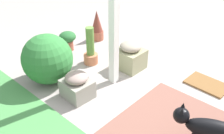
{
  "coord_description": "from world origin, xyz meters",
  "views": [
    {
      "loc": [
        -1.82,
        2.41,
        2.27
      ],
      "look_at": [
        0.27,
        0.14,
        0.41
      ],
      "focal_mm": 40.57,
      "sensor_mm": 36.0,
      "label": 1
    }
  ],
  "objects": [
    {
      "name": "stone_planter_mid",
      "position": [
        0.53,
        0.58,
        0.19
      ],
      "size": [
        0.43,
        0.38,
        0.4
      ],
      "color": "gray",
      "rests_on": "ground"
    },
    {
      "name": "terracotta_pot_tall",
      "position": [
        1.1,
        -0.22,
        0.24
      ],
      "size": [
        0.25,
        0.25,
        0.68
      ],
      "color": "#C7724F",
      "rests_on": "ground"
    },
    {
      "name": "stone_planter_nearest",
      "position": [
        0.49,
        -0.56,
        0.23
      ],
      "size": [
        0.44,
        0.42,
        0.49
      ],
      "color": "#989670",
      "rests_on": "ground"
    },
    {
      "name": "round_shrub",
      "position": [
        1.17,
        0.6,
        0.39
      ],
      "size": [
        0.78,
        0.78,
        0.78
      ],
      "primitive_type": "sphere",
      "color": "#307736",
      "rests_on": "ground"
    },
    {
      "name": "doormat",
      "position": [
        -0.73,
        -0.96,
        0.01
      ],
      "size": [
        0.63,
        0.43,
        0.03
      ],
      "primitive_type": "cube",
      "rotation": [
        0.0,
        0.0,
        -0.03
      ],
      "color": "brown",
      "rests_on": "ground"
    },
    {
      "name": "terracotta_pot_broad",
      "position": [
        1.8,
        -0.27,
        0.23
      ],
      "size": [
        0.32,
        0.32,
        0.38
      ],
      "color": "#9C503D",
      "rests_on": "ground"
    },
    {
      "name": "ground_plane",
      "position": [
        0.0,
        0.0,
        0.0
      ],
      "size": [
        12.0,
        12.0,
        0.0
      ],
      "primitive_type": "plane",
      "color": "#A49794"
    },
    {
      "name": "terracotta_pot_spiky",
      "position": [
        1.73,
        -1.0,
        0.3
      ],
      "size": [
        0.26,
        0.26,
        0.63
      ],
      "color": "#A2543E",
      "rests_on": "ground"
    },
    {
      "name": "dog",
      "position": [
        -1.26,
        0.25,
        0.31
      ],
      "size": [
        0.77,
        0.45,
        0.54
      ],
      "color": "black",
      "rests_on": "ground"
    },
    {
      "name": "porch_pillar",
      "position": [
        0.42,
        -0.07,
        1.23
      ],
      "size": [
        0.11,
        0.11,
        2.45
      ],
      "primitive_type": "cube",
      "color": "white",
      "rests_on": "ground"
    }
  ]
}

